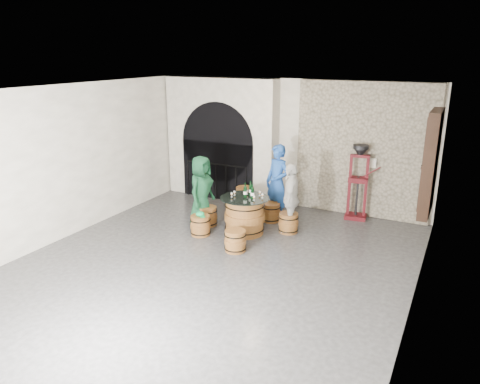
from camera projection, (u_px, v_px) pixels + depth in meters
The scene contains 31 objects.
ground at pixel (214, 264), 8.55m from camera, with size 8.00×8.00×0.00m, color #2B2B2D.
wall_back at pixel (292, 143), 11.48m from camera, with size 8.00×8.00×0.00m, color silver.
wall_front at pixel (17, 278), 4.67m from camera, with size 8.00×8.00×0.00m, color silver.
wall_left at pixel (69, 162), 9.59m from camera, with size 8.00×8.00×0.00m, color silver.
wall_right at pixel (422, 212), 6.56m from camera, with size 8.00×8.00×0.00m, color silver.
ceiling at pixel (211, 90), 7.60m from camera, with size 8.00×8.00×0.00m, color beige.
stone_facing_panel at pixel (363, 151), 10.65m from camera, with size 3.20×0.12×3.18m, color gray.
arched_opening at pixel (221, 140), 12.09m from camera, with size 3.10×0.60×3.19m.
shuttered_window at pixel (430, 163), 8.60m from camera, with size 0.23×1.10×2.00m.
barrel_table at pixel (245, 215), 9.89m from camera, with size 1.07×1.07×0.82m.
barrel_stool_left at pixel (208, 216), 10.40m from camera, with size 0.45×0.45×0.44m.
barrel_stool_far at pixel (271, 212), 10.65m from camera, with size 0.45×0.45×0.44m.
barrel_stool_right at pixel (288, 223), 9.99m from camera, with size 0.45×0.45×0.44m.
barrel_stool_near_right at pixel (235, 241), 9.04m from camera, with size 0.45×0.45×0.44m.
barrel_stool_near_left at pixel (200, 225), 9.84m from camera, with size 0.45×0.45×0.44m.
green_cap at pixel (200, 214), 9.76m from camera, with size 0.23×0.18×0.10m.
person_green at pixel (201, 191), 10.30m from camera, with size 0.79×0.51×1.61m, color #103A21.
person_blue at pixel (277, 182), 10.61m from camera, with size 0.65×0.43×1.79m, color #1C469A.
person_white at pixel (291, 198), 9.83m from camera, with size 0.92×0.38×1.56m, color beige.
wine_bottle_left at pixel (245, 191), 9.74m from camera, with size 0.08×0.08×0.32m.
wine_bottle_center at pixel (252, 193), 9.66m from camera, with size 0.08×0.08×0.32m.
wine_bottle_right at pixel (251, 190), 9.88m from camera, with size 0.08×0.08×0.32m.
tasting_glass_a at pixel (232, 195), 9.78m from camera, with size 0.05×0.05×0.10m, color orange, non-canonical shape.
tasting_glass_b at pixel (262, 196), 9.72m from camera, with size 0.05×0.05×0.10m, color orange, non-canonical shape.
tasting_glass_c at pixel (247, 192), 9.97m from camera, with size 0.05×0.05×0.10m, color orange, non-canonical shape.
tasting_glass_d at pixel (260, 193), 9.88m from camera, with size 0.05×0.05×0.10m, color orange, non-canonical shape.
tasting_glass_e at pixel (254, 198), 9.57m from camera, with size 0.05×0.05×0.10m, color orange, non-canonical shape.
tasting_glass_f at pixel (234, 193), 9.91m from camera, with size 0.05×0.05×0.10m, color orange, non-canonical shape.
side_barrel at pixel (245, 200), 11.21m from camera, with size 0.48×0.48×0.64m.
corking_press at pixel (358, 177), 10.58m from camera, with size 0.75×0.45×1.78m.
control_box at pixel (372, 163), 10.55m from camera, with size 0.18×0.10×0.22m, color silver.
Camera 1 is at (3.95, -6.70, 3.82)m, focal length 34.00 mm.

